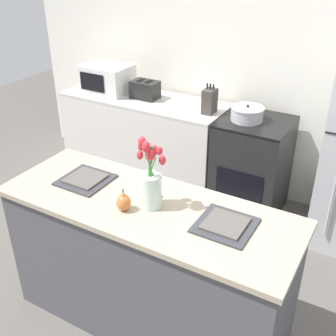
% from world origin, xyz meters
% --- Properties ---
extents(ground_plane, '(10.00, 10.00, 0.00)m').
position_xyz_m(ground_plane, '(0.00, 0.00, 0.00)').
color(ground_plane, '#59544F').
extents(back_wall, '(5.20, 0.08, 2.70)m').
position_xyz_m(back_wall, '(0.00, 2.00, 1.35)').
color(back_wall, silver).
rests_on(back_wall, ground_plane).
extents(kitchen_island, '(1.80, 0.66, 0.94)m').
position_xyz_m(kitchen_island, '(0.00, 0.00, 0.47)').
color(kitchen_island, '#4C4C51').
rests_on(kitchen_island, ground_plane).
extents(back_counter, '(1.68, 0.60, 0.91)m').
position_xyz_m(back_counter, '(-1.06, 1.60, 0.45)').
color(back_counter, silver).
rests_on(back_counter, ground_plane).
extents(stove_range, '(0.60, 0.61, 0.91)m').
position_xyz_m(stove_range, '(0.10, 1.60, 0.45)').
color(stove_range, black).
rests_on(stove_range, ground_plane).
extents(flower_vase, '(0.17, 0.13, 0.44)m').
position_xyz_m(flower_vase, '(0.03, -0.00, 1.10)').
color(flower_vase, silver).
rests_on(flower_vase, kitchen_island).
extents(pear_figurine, '(0.08, 0.08, 0.14)m').
position_xyz_m(pear_figurine, '(-0.08, -0.11, 0.99)').
color(pear_figurine, '#C66B33').
rests_on(pear_figurine, kitchen_island).
extents(plate_setting_left, '(0.30, 0.30, 0.02)m').
position_xyz_m(plate_setting_left, '(-0.48, 0.03, 0.95)').
color(plate_setting_left, '#333338').
rests_on(plate_setting_left, kitchen_island).
extents(plate_setting_right, '(0.30, 0.30, 0.02)m').
position_xyz_m(plate_setting_right, '(0.48, 0.03, 0.95)').
color(plate_setting_right, '#333338').
rests_on(plate_setting_right, kitchen_island).
extents(toaster, '(0.28, 0.18, 0.17)m').
position_xyz_m(toaster, '(-1.05, 1.61, 0.99)').
color(toaster, black).
rests_on(toaster, back_counter).
extents(cooking_pot, '(0.29, 0.29, 0.14)m').
position_xyz_m(cooking_pot, '(0.02, 1.57, 0.97)').
color(cooking_pot, '#B2B5B7').
rests_on(cooking_pot, stove_range).
extents(microwave, '(0.48, 0.37, 0.27)m').
position_xyz_m(microwave, '(-1.49, 1.60, 1.04)').
color(microwave, white).
rests_on(microwave, back_counter).
extents(knife_block, '(0.10, 0.14, 0.27)m').
position_xyz_m(knife_block, '(-0.33, 1.56, 1.02)').
color(knife_block, '#3D3833').
rests_on(knife_block, back_counter).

